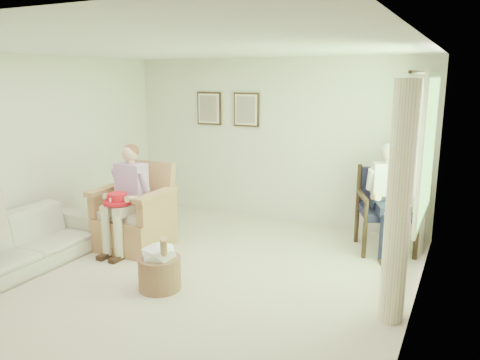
{
  "coord_description": "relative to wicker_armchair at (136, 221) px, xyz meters",
  "views": [
    {
      "loc": [
        2.88,
        -4.19,
        2.32
      ],
      "look_at": [
        0.34,
        0.89,
        1.05
      ],
      "focal_mm": 35.0,
      "sensor_mm": 36.0,
      "label": 1
    }
  ],
  "objects": [
    {
      "name": "sofa",
      "position": [
        -0.8,
        -1.25,
        -0.04
      ],
      "size": [
        2.21,
        0.87,
        0.65
      ],
      "primitive_type": "imported",
      "rotation": [
        0.0,
        0.0,
        1.57
      ],
      "color": "beige",
      "rests_on": "ground"
    },
    {
      "name": "window",
      "position": [
        3.62,
        0.52,
        1.22
      ],
      "size": [
        0.13,
        2.5,
        1.63
      ],
      "color": "#2D6B23",
      "rests_on": "right_wall"
    },
    {
      "name": "right_wall",
      "position": [
        3.65,
        -0.68,
        0.93
      ],
      "size": [
        0.04,
        5.5,
        2.6
      ],
      "primitive_type": "cube",
      "color": "silver",
      "rests_on": "ground"
    },
    {
      "name": "person_dark",
      "position": [
        3.1,
        1.29,
        0.49
      ],
      "size": [
        0.4,
        0.63,
        1.43
      ],
      "rotation": [
        0.0,
        0.0,
        0.39
      ],
      "color": "#181934",
      "rests_on": "ground"
    },
    {
      "name": "back_wall",
      "position": [
        1.15,
        2.07,
        0.93
      ],
      "size": [
        5.0,
        0.04,
        2.6
      ],
      "primitive_type": "cube",
      "color": "silver",
      "rests_on": "ground"
    },
    {
      "name": "curtain_left",
      "position": [
        3.48,
        -0.46,
        0.78
      ],
      "size": [
        0.34,
        0.34,
        2.3
      ],
      "primitive_type": "cylinder",
      "color": "beige",
      "rests_on": "ground"
    },
    {
      "name": "left_wall",
      "position": [
        -1.35,
        -0.68,
        0.93
      ],
      "size": [
        0.04,
        5.5,
        2.6
      ],
      "primitive_type": "cube",
      "color": "silver",
      "rests_on": "ground"
    },
    {
      "name": "floor",
      "position": [
        1.15,
        -0.68,
        -0.37
      ],
      "size": [
        5.5,
        5.5,
        0.0
      ],
      "primitive_type": "plane",
      "color": "beige",
      "rests_on": "ground"
    },
    {
      "name": "person_wicker",
      "position": [
        0.0,
        -0.15,
        0.47
      ],
      "size": [
        0.4,
        0.62,
        1.41
      ],
      "rotation": [
        0.0,
        0.0,
        0.02
      ],
      "color": "beige",
      "rests_on": "ground"
    },
    {
      "name": "framed_print_left",
      "position": [
        0.0,
        2.03,
        1.41
      ],
      "size": [
        0.45,
        0.05,
        0.55
      ],
      "color": "#382114",
      "rests_on": "back_wall"
    },
    {
      "name": "red_hat",
      "position": [
        0.0,
        -0.35,
        0.39
      ],
      "size": [
        0.36,
        0.36,
        0.14
      ],
      "color": "red",
      "rests_on": "person_wicker"
    },
    {
      "name": "wicker_armchair",
      "position": [
        0.0,
        0.0,
        0.0
      ],
      "size": [
        0.9,
        0.9,
        1.15
      ],
      "rotation": [
        0.0,
        0.0,
        0.02
      ],
      "color": "tan",
      "rests_on": "ground"
    },
    {
      "name": "hatbox",
      "position": [
        1.08,
        -0.95,
        -0.1
      ],
      "size": [
        0.58,
        0.58,
        0.69
      ],
      "color": "tan",
      "rests_on": "ground"
    },
    {
      "name": "ceiling",
      "position": [
        1.15,
        -0.68,
        2.23
      ],
      "size": [
        5.0,
        5.5,
        0.02
      ],
      "primitive_type": "cube",
      "color": "white",
      "rests_on": "back_wall"
    },
    {
      "name": "wood_armchair",
      "position": [
        3.1,
        1.47,
        0.23
      ],
      "size": [
        0.71,
        0.67,
        1.09
      ],
      "rotation": [
        0.0,
        0.0,
        0.39
      ],
      "color": "black",
      "rests_on": "ground"
    },
    {
      "name": "curtain_right",
      "position": [
        3.48,
        1.5,
        0.78
      ],
      "size": [
        0.34,
        0.34,
        2.3
      ],
      "primitive_type": "cylinder",
      "color": "beige",
      "rests_on": "ground"
    },
    {
      "name": "framed_print_right",
      "position": [
        0.7,
        2.03,
        1.41
      ],
      "size": [
        0.45,
        0.05,
        0.55
      ],
      "color": "#382114",
      "rests_on": "back_wall"
    }
  ]
}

